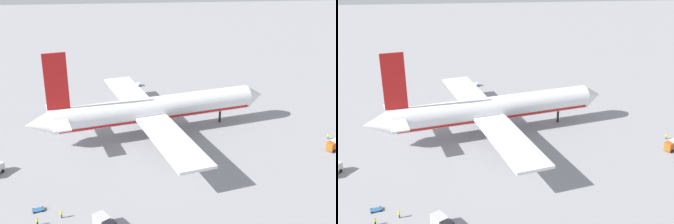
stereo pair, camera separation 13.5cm
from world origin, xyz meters
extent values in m
plane|color=gray|center=(0.00, 0.00, 0.00)|extent=(600.00, 600.00, 0.00)
cylinder|color=white|center=(0.00, 0.00, 7.37)|extent=(58.83, 21.18, 7.00)
cone|color=white|center=(31.28, 7.88, 7.37)|extent=(7.11, 8.03, 6.86)
cone|color=white|center=(-31.95, -8.05, 7.37)|extent=(8.42, 8.16, 6.65)
cube|color=red|center=(-26.62, -6.70, 18.45)|extent=(5.94, 1.95, 15.15)
cube|color=white|center=(-28.50, -1.29, 8.78)|extent=(6.54, 10.10, 0.36)
cube|color=white|center=(-25.71, -12.36, 8.78)|extent=(6.54, 10.10, 0.36)
cube|color=white|center=(-7.64, 18.27, 6.32)|extent=(16.58, 33.39, 0.70)
cylinder|color=slate|center=(-5.49, 13.84, 4.28)|extent=(6.49, 4.72, 3.39)
cube|color=white|center=(1.93, -19.71, 6.32)|extent=(16.58, 33.39, 0.70)
cylinder|color=slate|center=(1.72, -14.79, 3.96)|extent=(5.76, 5.11, 4.03)
cylinder|color=black|center=(19.99, 5.04, 1.94)|extent=(0.70, 0.70, 3.87)
cylinder|color=black|center=(-4.20, 4.62, 1.94)|extent=(0.70, 0.70, 3.87)
cylinder|color=black|center=(-1.51, -6.06, 1.94)|extent=(0.70, 0.70, 3.87)
cube|color=red|center=(0.00, 0.00, 5.45)|extent=(56.46, 20.26, 0.50)
cube|color=#B2B2B7|center=(-14.66, -44.02, 1.57)|extent=(3.71, 4.04, 2.24)
cylinder|color=black|center=(-14.10, -42.82, 0.45)|extent=(0.74, 0.92, 0.90)
cylinder|color=black|center=(-39.29, -19.88, 0.45)|extent=(0.75, 0.92, 0.90)
cube|color=#BF4C14|center=(44.80, -18.10, 1.52)|extent=(2.44, 2.57, 2.13)
cube|color=black|center=(44.26, -18.37, 2.05)|extent=(0.83, 1.54, 0.94)
cylinder|color=black|center=(45.41, -18.92, 0.45)|extent=(0.94, 0.67, 0.90)
cylinder|color=black|center=(44.51, -17.13, 0.45)|extent=(0.94, 0.67, 0.90)
cylinder|color=black|center=(47.79, -15.47, 0.45)|extent=(0.94, 0.67, 0.90)
cube|color=#26598C|center=(-28.01, -36.99, 0.28)|extent=(2.67, 1.97, 0.15)
cylinder|color=#333338|center=(-26.57, -36.60, 0.28)|extent=(0.60, 0.23, 0.08)
cylinder|color=black|center=(-27.32, -36.08, 0.20)|extent=(0.42, 0.22, 0.40)
cylinder|color=black|center=(-26.95, -37.43, 0.20)|extent=(0.42, 0.22, 0.40)
cylinder|color=black|center=(-29.07, -36.55, 0.20)|extent=(0.42, 0.22, 0.40)
cylinder|color=black|center=(-28.70, -37.90, 0.20)|extent=(0.42, 0.22, 0.40)
cube|color=#26598C|center=(-3.18, 44.15, 0.28)|extent=(2.07, 2.64, 0.15)
cylinder|color=#333338|center=(-2.71, 42.77, 0.28)|extent=(0.27, 0.59, 0.08)
cube|color=silver|center=(-3.18, 44.15, 0.77)|extent=(1.82, 2.25, 0.83)
cylinder|color=black|center=(-2.24, 43.54, 0.20)|extent=(0.24, 0.42, 0.40)
cylinder|color=black|center=(-3.56, 43.09, 0.20)|extent=(0.24, 0.42, 0.40)
cylinder|color=black|center=(-2.81, 45.21, 0.20)|extent=(0.24, 0.42, 0.40)
cylinder|color=black|center=(-4.13, 44.76, 0.20)|extent=(0.24, 0.42, 0.40)
cylinder|color=#3F3F47|center=(47.74, -10.67, 0.42)|extent=(0.45, 0.45, 0.83)
cylinder|color=yellow|center=(47.74, -10.67, 1.15)|extent=(0.57, 0.57, 0.63)
sphere|color=#8C6647|center=(47.74, -10.67, 1.57)|extent=(0.23, 0.23, 0.23)
cylinder|color=black|center=(-27.35, -41.88, 0.40)|extent=(0.39, 0.39, 0.81)
cylinder|color=#B2F219|center=(-27.35, -41.88, 1.11)|extent=(0.49, 0.49, 0.61)
sphere|color=#8C6647|center=(-27.35, -41.88, 1.52)|extent=(0.22, 0.22, 0.22)
cylinder|color=#3F3F47|center=(-22.93, -40.01, 0.41)|extent=(0.39, 0.39, 0.83)
cylinder|color=yellow|center=(-22.93, -40.01, 1.14)|extent=(0.49, 0.49, 0.62)
sphere|color=tan|center=(-22.93, -40.01, 1.56)|extent=(0.22, 0.22, 0.22)
cone|color=orange|center=(33.87, 35.10, 0.28)|extent=(0.36, 0.36, 0.55)
camera|label=1|loc=(-9.62, -112.82, 51.10)|focal=44.92mm
camera|label=2|loc=(-9.49, -112.84, 51.10)|focal=44.92mm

